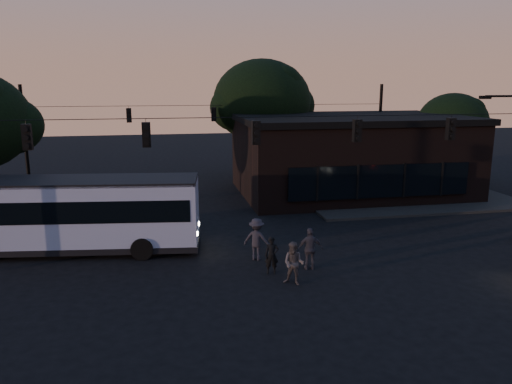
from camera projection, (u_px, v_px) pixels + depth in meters
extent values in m
plane|color=black|center=(277.00, 295.00, 18.26)|extent=(120.00, 120.00, 0.00)
cube|color=black|center=(401.00, 196.00, 33.92)|extent=(14.00, 10.00, 0.15)
cube|color=black|center=(349.00, 157.00, 34.75)|extent=(15.00, 10.00, 5.00)
cube|color=black|center=(351.00, 118.00, 34.17)|extent=(15.40, 10.40, 0.40)
cube|color=black|center=(381.00, 181.00, 29.99)|extent=(11.50, 0.18, 2.00)
cylinder|color=black|center=(262.00, 155.00, 39.66)|extent=(0.44, 0.44, 4.00)
ellipsoid|color=black|center=(262.00, 101.00, 38.76)|extent=(7.60, 7.60, 6.46)
cylinder|color=black|center=(449.00, 163.00, 38.57)|extent=(0.44, 0.44, 3.00)
ellipsoid|color=black|center=(453.00, 122.00, 37.90)|extent=(5.20, 5.20, 4.42)
cylinder|color=black|center=(256.00, 117.00, 20.76)|extent=(26.00, 0.03, 0.03)
cube|color=black|center=(27.00, 137.00, 19.20)|extent=(0.34, 0.30, 1.00)
cube|color=black|center=(146.00, 135.00, 20.05)|extent=(0.34, 0.30, 1.00)
cube|color=black|center=(256.00, 133.00, 20.90)|extent=(0.34, 0.30, 1.00)
cube|color=black|center=(357.00, 131.00, 21.74)|extent=(0.34, 0.30, 1.00)
cube|color=black|center=(451.00, 129.00, 22.59)|extent=(0.34, 0.30, 1.00)
cylinder|color=black|center=(25.00, 140.00, 34.17)|extent=(0.24, 0.24, 7.50)
cylinder|color=black|center=(379.00, 133.00, 39.07)|extent=(0.24, 0.24, 7.50)
cylinder|color=black|center=(214.00, 105.00, 36.14)|extent=(26.00, 0.03, 0.03)
cube|color=black|center=(129.00, 115.00, 35.15)|extent=(0.34, 0.30, 1.00)
cube|color=black|center=(214.00, 114.00, 36.28)|extent=(0.34, 0.30, 1.00)
cube|color=black|center=(293.00, 113.00, 37.40)|extent=(0.34, 0.30, 1.00)
cube|color=#9CA3C6|center=(65.00, 212.00, 22.56)|extent=(12.16, 4.18, 2.82)
cube|color=black|center=(65.00, 206.00, 22.51)|extent=(11.69, 4.16, 0.97)
cube|color=black|center=(63.00, 181.00, 22.26)|extent=(12.16, 4.18, 0.16)
cube|color=black|center=(68.00, 243.00, 22.89)|extent=(12.26, 4.25, 0.27)
cylinder|color=black|center=(142.00, 249.00, 21.78)|extent=(1.00, 0.39, 0.97)
cylinder|color=black|center=(151.00, 231.00, 24.42)|extent=(1.00, 0.39, 0.97)
imported|color=black|center=(272.00, 255.00, 20.14)|extent=(0.63, 0.47, 1.55)
imported|color=#433D3E|center=(294.00, 263.00, 19.05)|extent=(1.04, 0.98, 1.69)
imported|color=#2E2D37|center=(310.00, 249.00, 20.59)|extent=(1.08, 0.54, 1.78)
imported|color=#222029|center=(257.00, 239.00, 21.71)|extent=(1.39, 1.18, 1.86)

